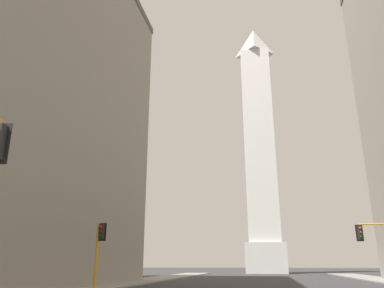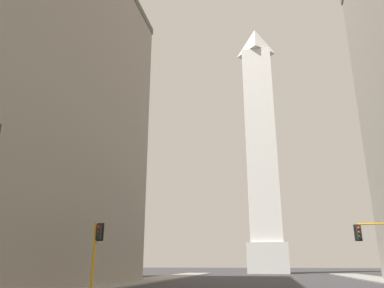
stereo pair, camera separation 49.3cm
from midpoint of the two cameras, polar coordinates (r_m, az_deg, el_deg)
The scene contains 3 objects.
sidewalk_left at distance 35.58m, azimuth -14.76°, elevation -20.31°, with size 5.00×100.26×0.15m, color gray.
obelisk at distance 89.75m, azimuth 10.13°, elevation -0.20°, with size 8.58×8.58×60.30m.
traffic_light_mid_left at distance 29.58m, azimuth -14.49°, elevation -14.73°, with size 0.78×0.50×4.97m.
Camera 1 is at (0.43, -2.20, 1.99)m, focal length 35.00 mm.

